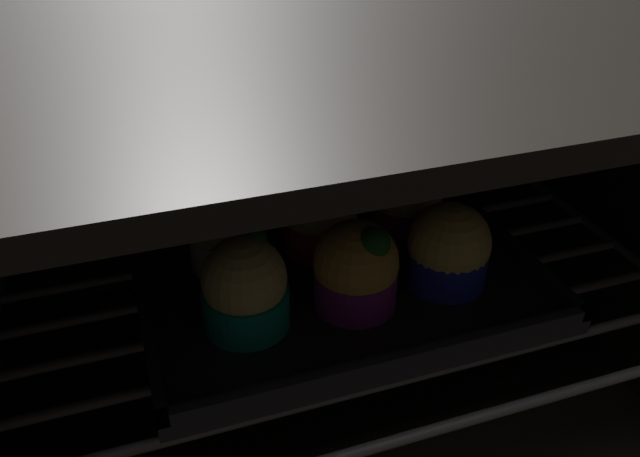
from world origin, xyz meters
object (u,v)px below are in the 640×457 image
at_px(muffin_row1_col2, 405,199).
at_px(muffin_row2_col2, 369,161).
at_px(baking_tray, 320,251).
at_px(muffin_row1_col1, 317,217).
at_px(muffin_row2_col1, 290,176).
at_px(muffin_row2_col0, 211,186).
at_px(muffin_row0_col1, 360,268).
at_px(muffin_row0_col0, 245,287).
at_px(muffin_row0_col2, 448,249).
at_px(muffin_row1_col0, 227,228).

relative_size(muffin_row1_col2, muffin_row2_col2, 1.04).
bearing_deg(muffin_row1_col2, baking_tray, -178.60).
height_order(baking_tray, muffin_row1_col1, muffin_row1_col1).
distance_m(muffin_row1_col1, muffin_row2_col2, 0.11).
relative_size(baking_tray, muffin_row2_col2, 4.30).
distance_m(muffin_row2_col1, muffin_row2_col2, 0.08).
distance_m(muffin_row1_col1, muffin_row2_col0, 0.11).
bearing_deg(muffin_row2_col2, muffin_row0_col1, -114.64).
relative_size(muffin_row0_col0, muffin_row1_col2, 0.95).
distance_m(baking_tray, muffin_row1_col1, 0.04).
bearing_deg(muffin_row0_col1, baking_tray, 92.13).
height_order(muffin_row1_col2, muffin_row2_col1, muffin_row1_col2).
bearing_deg(muffin_row1_col2, muffin_row2_col1, 136.97).
xyz_separation_m(muffin_row0_col0, muffin_row2_col0, (0.01, 0.16, 0.00)).
bearing_deg(baking_tray, muffin_row0_col2, -44.93).
relative_size(muffin_row1_col0, muffin_row2_col0, 1.05).
bearing_deg(muffin_row1_col0, muffin_row2_col0, 89.09).
bearing_deg(baking_tray, muffin_row0_col1, -87.87).
relative_size(muffin_row1_col0, muffin_row1_col2, 1.03).
bearing_deg(muffin_row2_col1, baking_tray, -87.78).
xyz_separation_m(baking_tray, muffin_row0_col2, (0.08, -0.08, 0.04)).
bearing_deg(muffin_row1_col1, muffin_row2_col1, 90.21).
height_order(muffin_row1_col0, muffin_row2_col0, muffin_row1_col0).
bearing_deg(muffin_row2_col0, muffin_row1_col2, -25.33).
distance_m(baking_tray, muffin_row2_col2, 0.12).
distance_m(muffin_row0_col2, muffin_row1_col0, 0.18).
bearing_deg(muffin_row1_col1, baking_tray, -17.37).
bearing_deg(muffin_row0_col0, muffin_row0_col2, -0.01).
distance_m(muffin_row0_col1, muffin_row2_col1, 0.16).
height_order(baking_tray, muffin_row0_col2, muffin_row0_col2).
bearing_deg(muffin_row2_col2, muffin_row0_col2, -89.23).
height_order(muffin_row0_col1, muffin_row2_col1, muffin_row0_col1).
bearing_deg(muffin_row1_col2, muffin_row0_col0, -153.62).
xyz_separation_m(muffin_row0_col0, muffin_row2_col2, (0.16, 0.16, 0.00)).
height_order(muffin_row0_col2, muffin_row1_col2, muffin_row1_col2).
relative_size(baking_tray, muffin_row0_col2, 4.61).
bearing_deg(muffin_row1_col2, muffin_row2_col2, 92.08).
bearing_deg(muffin_row2_col1, muffin_row0_col0, -116.87).
bearing_deg(muffin_row2_col1, muffin_row0_col1, -87.83).
bearing_deg(muffin_row0_col2, muffin_row0_col0, 179.99).
xyz_separation_m(baking_tray, muffin_row0_col0, (-0.08, -0.08, 0.04)).
xyz_separation_m(muffin_row1_col1, muffin_row2_col1, (-0.00, 0.08, 0.00)).
bearing_deg(muffin_row1_col2, muffin_row0_col2, -90.46).
xyz_separation_m(baking_tray, muffin_row2_col2, (0.08, 0.08, 0.04)).
bearing_deg(muffin_row2_col1, muffin_row0_col2, -62.55).
xyz_separation_m(baking_tray, muffin_row0_col1, (0.00, -0.08, 0.04)).
bearing_deg(muffin_row2_col1, muffin_row2_col0, -177.96).
bearing_deg(muffin_row2_col2, muffin_row1_col2, -87.92).
xyz_separation_m(muffin_row1_col0, muffin_row1_col1, (0.08, -0.00, -0.00)).
xyz_separation_m(muffin_row2_col0, muffin_row2_col1, (0.08, 0.00, -0.00)).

